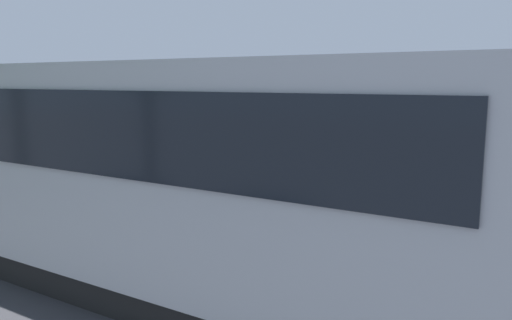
% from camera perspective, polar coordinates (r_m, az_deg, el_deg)
% --- Properties ---
extents(ground_plane, '(80.00, 80.00, 0.00)m').
position_cam_1_polar(ground_plane, '(12.74, 1.86, -4.68)').
color(ground_plane, '#38383D').
extents(tour_bus, '(10.07, 2.77, 3.25)m').
position_cam_1_polar(tour_bus, '(7.22, -9.78, -2.10)').
color(tour_bus, '#B7BABF').
rests_on(tour_bus, ground_plane).
extents(spectator_far_left, '(0.58, 0.33, 1.72)m').
position_cam_1_polar(spectator_far_left, '(9.16, 6.80, -3.62)').
color(spectator_far_left, black).
rests_on(spectator_far_left, ground_plane).
extents(spectator_left, '(0.57, 0.39, 1.74)m').
position_cam_1_polar(spectator_left, '(9.49, -0.69, -3.01)').
color(spectator_left, black).
rests_on(spectator_left, ground_plane).
extents(spectator_centre, '(0.58, 0.34, 1.80)m').
position_cam_1_polar(spectator_centre, '(10.62, -6.59, -1.58)').
color(spectator_centre, '#473823').
rests_on(spectator_centre, ground_plane).
extents(parked_motorcycle_silver, '(2.04, 0.66, 0.99)m').
position_cam_1_polar(parked_motorcycle_silver, '(10.85, -13.45, -4.75)').
color(parked_motorcycle_silver, black).
rests_on(parked_motorcycle_silver, ground_plane).
extents(stunt_motorcycle, '(1.86, 1.21, 1.61)m').
position_cam_1_polar(stunt_motorcycle, '(16.35, -3.74, 1.86)').
color(stunt_motorcycle, black).
rests_on(stunt_motorcycle, ground_plane).
extents(bay_line_a, '(0.16, 4.26, 0.01)m').
position_cam_1_polar(bay_line_a, '(12.21, 22.75, -6.00)').
color(bay_line_a, white).
rests_on(bay_line_a, ground_plane).
extents(bay_line_b, '(0.16, 4.22, 0.01)m').
position_cam_1_polar(bay_line_b, '(12.75, 11.36, -4.83)').
color(bay_line_b, white).
rests_on(bay_line_b, ground_plane).
extents(bay_line_c, '(0.16, 4.02, 0.01)m').
position_cam_1_polar(bay_line_c, '(13.75, 1.30, -3.64)').
color(bay_line_c, white).
rests_on(bay_line_c, ground_plane).
extents(bay_line_d, '(0.16, 4.28, 0.01)m').
position_cam_1_polar(bay_line_d, '(15.11, -7.16, -2.54)').
color(bay_line_d, white).
rests_on(bay_line_d, ground_plane).
extents(bay_line_e, '(0.16, 3.98, 0.01)m').
position_cam_1_polar(bay_line_e, '(16.75, -14.08, -1.61)').
color(bay_line_e, white).
rests_on(bay_line_e, ground_plane).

